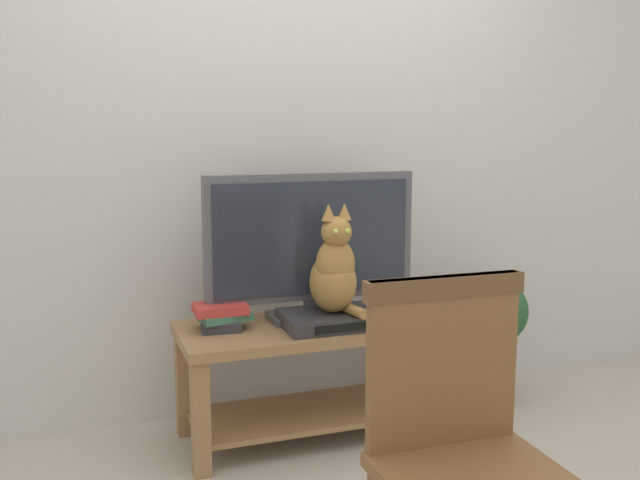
{
  "coord_description": "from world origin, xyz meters",
  "views": [
    {
      "loc": [
        -1.01,
        -2.33,
        1.39
      ],
      "look_at": [
        -0.0,
        0.51,
        0.9
      ],
      "focal_mm": 40.59,
      "sensor_mm": 36.0,
      "label": 1
    }
  ],
  "objects_px": {
    "book_stack": "(222,316)",
    "potted_plant": "(494,328)",
    "tv_stand": "(316,359)",
    "cat": "(334,271)",
    "media_box": "(333,319)",
    "tv": "(311,243)",
    "wooden_chair": "(463,435)"
  },
  "relations": [
    {
      "from": "potted_plant",
      "to": "wooden_chair",
      "type": "bearing_deg",
      "value": -125.96
    },
    {
      "from": "book_stack",
      "to": "cat",
      "type": "bearing_deg",
      "value": -15.17
    },
    {
      "from": "tv",
      "to": "cat",
      "type": "xyz_separation_m",
      "value": [
        0.05,
        -0.16,
        -0.1
      ]
    },
    {
      "from": "media_box",
      "to": "cat",
      "type": "relative_size",
      "value": 0.92
    },
    {
      "from": "wooden_chair",
      "to": "book_stack",
      "type": "height_order",
      "value": "wooden_chair"
    },
    {
      "from": "tv",
      "to": "wooden_chair",
      "type": "distance_m",
      "value": 1.4
    },
    {
      "from": "cat",
      "to": "potted_plant",
      "type": "relative_size",
      "value": 0.73
    },
    {
      "from": "cat",
      "to": "wooden_chair",
      "type": "height_order",
      "value": "cat"
    },
    {
      "from": "tv_stand",
      "to": "wooden_chair",
      "type": "xyz_separation_m",
      "value": [
        -0.03,
        -1.29,
        0.2
      ]
    },
    {
      "from": "tv",
      "to": "media_box",
      "type": "distance_m",
      "value": 0.35
    },
    {
      "from": "tv_stand",
      "to": "book_stack",
      "type": "relative_size",
      "value": 4.92
    },
    {
      "from": "book_stack",
      "to": "wooden_chair",
      "type": "bearing_deg",
      "value": -74.18
    },
    {
      "from": "tv",
      "to": "cat",
      "type": "relative_size",
      "value": 2.01
    },
    {
      "from": "tv_stand",
      "to": "potted_plant",
      "type": "relative_size",
      "value": 1.87
    },
    {
      "from": "tv_stand",
      "to": "book_stack",
      "type": "bearing_deg",
      "value": 174.36
    },
    {
      "from": "media_box",
      "to": "book_stack",
      "type": "distance_m",
      "value": 0.48
    },
    {
      "from": "tv",
      "to": "book_stack",
      "type": "distance_m",
      "value": 0.5
    },
    {
      "from": "tv",
      "to": "wooden_chair",
      "type": "relative_size",
      "value": 0.98
    },
    {
      "from": "book_stack",
      "to": "potted_plant",
      "type": "xyz_separation_m",
      "value": [
        1.33,
        -0.02,
        -0.18
      ]
    },
    {
      "from": "cat",
      "to": "tv_stand",
      "type": "bearing_deg",
      "value": 121.77
    },
    {
      "from": "media_box",
      "to": "cat",
      "type": "distance_m",
      "value": 0.21
    },
    {
      "from": "tv_stand",
      "to": "wooden_chair",
      "type": "distance_m",
      "value": 1.31
    },
    {
      "from": "cat",
      "to": "potted_plant",
      "type": "bearing_deg",
      "value": 6.78
    },
    {
      "from": "tv_stand",
      "to": "book_stack",
      "type": "xyz_separation_m",
      "value": [
        -0.41,
        0.04,
        0.22
      ]
    },
    {
      "from": "media_box",
      "to": "potted_plant",
      "type": "relative_size",
      "value": 0.68
    },
    {
      "from": "cat",
      "to": "tv",
      "type": "bearing_deg",
      "value": 108.16
    },
    {
      "from": "media_box",
      "to": "wooden_chair",
      "type": "xyz_separation_m",
      "value": [
        -0.08,
        -1.22,
        0.0
      ]
    },
    {
      "from": "media_box",
      "to": "potted_plant",
      "type": "height_order",
      "value": "potted_plant"
    },
    {
      "from": "potted_plant",
      "to": "book_stack",
      "type": "bearing_deg",
      "value": 179.05
    },
    {
      "from": "tv",
      "to": "media_box",
      "type": "xyz_separation_m",
      "value": [
        0.05,
        -0.15,
        -0.31
      ]
    },
    {
      "from": "book_stack",
      "to": "potted_plant",
      "type": "relative_size",
      "value": 0.38
    },
    {
      "from": "media_box",
      "to": "book_stack",
      "type": "relative_size",
      "value": 1.79
    }
  ]
}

